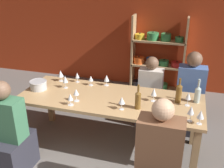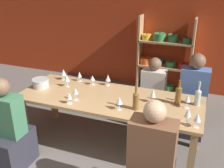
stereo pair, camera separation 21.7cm
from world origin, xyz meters
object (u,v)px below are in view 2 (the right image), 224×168
(wine_glass_empty_a, at_px, (188,113))
(wine_glass_red_e, at_px, (75,91))
(dining_table, at_px, (109,103))
(wine_bottle_amber, at_px, (178,95))
(mixing_bowl, at_px, (41,83))
(wine_glass_red_f, at_px, (108,78))
(person_far_a, at_px, (152,100))
(wine_glass_red_a, at_px, (188,99))
(person_near_a, at_px, (9,136))
(wine_glass_empty_c, at_px, (63,73))
(wine_glass_red_d, at_px, (92,78))
(person_far_b, at_px, (192,104))
(wine_glass_empty_b, at_px, (153,93))
(wine_glass_red_b, at_px, (197,118))
(wine_glass_white_a, at_px, (119,101))
(wine_glass_red_c, at_px, (69,96))
(wine_bottle_green, at_px, (198,96))
(wine_bottle_dark, at_px, (136,100))
(shelf_unit, at_px, (163,61))
(wine_glass_white_c, at_px, (67,78))
(wine_glass_white_b, at_px, (79,75))

(wine_glass_empty_a, distance_m, wine_glass_red_e, 1.40)
(dining_table, relative_size, wine_bottle_amber, 7.49)
(mixing_bowl, height_order, wine_glass_red_f, wine_glass_red_f)
(person_far_a, bearing_deg, wine_glass_red_a, 127.01)
(wine_glass_red_a, relative_size, wine_glass_red_f, 1.14)
(mixing_bowl, height_order, person_near_a, person_near_a)
(wine_glass_red_a, height_order, wine_glass_red_f, wine_glass_red_a)
(wine_bottle_amber, bearing_deg, wine_glass_red_a, -29.69)
(wine_glass_red_a, xyz_separation_m, wine_glass_empty_c, (-1.85, 0.27, -0.01))
(wine_glass_red_d, bearing_deg, wine_glass_red_f, 15.21)
(person_near_a, bearing_deg, person_far_b, 37.96)
(wine_glass_empty_b, xyz_separation_m, wine_glass_red_e, (-0.94, -0.28, -0.01))
(wine_glass_red_b, height_order, wine_glass_red_f, wine_glass_red_b)
(wine_glass_white_a, bearing_deg, wine_glass_red_c, -173.46)
(mixing_bowl, relative_size, wine_glass_empty_b, 1.33)
(wine_bottle_green, distance_m, wine_glass_red_d, 1.48)
(wine_bottle_dark, bearing_deg, wine_bottle_amber, 34.76)
(wine_glass_white_a, relative_size, wine_glass_red_f, 1.03)
(wine_glass_red_d, relative_size, person_near_a, 0.12)
(wine_bottle_dark, distance_m, wine_glass_red_a, 0.62)
(shelf_unit, bearing_deg, wine_bottle_dark, -87.81)
(wine_bottle_dark, bearing_deg, mixing_bowl, 173.71)
(wine_glass_empty_a, bearing_deg, wine_glass_white_c, 165.95)
(wine_glass_red_b, height_order, person_far_a, person_far_a)
(wine_glass_empty_b, height_order, wine_glass_red_f, wine_glass_empty_b)
(dining_table, relative_size, wine_glass_empty_c, 14.33)
(wine_glass_red_b, relative_size, wine_glass_empty_b, 0.94)
(wine_glass_red_c, distance_m, person_far_b, 1.84)
(wine_glass_white_b, height_order, person_far_b, person_far_b)
(wine_glass_red_f, bearing_deg, person_far_b, 18.70)
(dining_table, relative_size, wine_bottle_dark, 7.71)
(wine_glass_red_c, xyz_separation_m, wine_glass_red_e, (0.02, 0.12, 0.02))
(person_far_a, bearing_deg, wine_glass_empty_c, 20.46)
(wine_glass_red_b, relative_size, wine_glass_red_f, 1.05)
(wine_glass_red_b, height_order, person_near_a, person_near_a)
(wine_glass_white_b, height_order, wine_glass_white_c, wine_glass_white_c)
(wine_glass_empty_c, bearing_deg, mixing_bowl, -115.22)
(wine_glass_red_c, height_order, wine_glass_red_d, wine_glass_red_c)
(dining_table, bearing_deg, wine_glass_red_c, -139.49)
(wine_glass_white_c, bearing_deg, person_far_b, 20.75)
(wine_glass_white_c, bearing_deg, wine_glass_red_f, 25.13)
(wine_bottle_dark, height_order, wine_glass_red_a, wine_bottle_dark)
(mixing_bowl, bearing_deg, wine_glass_white_c, 23.39)
(person_near_a, distance_m, person_far_b, 2.56)
(wine_glass_empty_c, relative_size, person_far_a, 0.15)
(shelf_unit, distance_m, wine_glass_red_d, 1.97)
(shelf_unit, bearing_deg, wine_glass_red_a, -72.29)
(wine_glass_red_f, bearing_deg, person_far_a, 37.02)
(wine_bottle_dark, distance_m, wine_glass_empty_a, 0.62)
(dining_table, relative_size, wine_glass_empty_a, 12.79)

